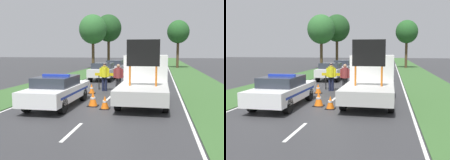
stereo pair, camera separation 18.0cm
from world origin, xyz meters
TOP-DOWN VIEW (x-y plane):
  - ground_plane at (0.00, 0.00)m, footprint 160.00×160.00m
  - lane_markings at (0.00, 11.43)m, footprint 7.89×57.42m
  - grass_verge_left at (-5.78, 20.00)m, footprint 3.58×120.00m
  - grass_verge_right at (5.78, 20.00)m, footprint 3.58×120.00m
  - police_car at (-2.00, -0.54)m, footprint 1.85×4.85m
  - work_truck at (2.00, 1.50)m, footprint 2.30×5.64m
  - road_barrier at (-0.20, 4.93)m, footprint 2.70×0.08m
  - police_officer at (-0.79, 4.40)m, footprint 0.65×0.41m
  - pedestrian_civilian at (0.16, 4.15)m, footprint 0.63×0.40m
  - traffic_cone_near_police at (-0.33, -0.32)m, footprint 0.50×0.50m
  - traffic_cone_centre_front at (-1.34, 3.20)m, footprint 0.44×0.44m
  - traffic_cone_near_truck at (-1.99, 4.03)m, footprint 0.45×0.45m
  - traffic_cone_behind_barrier at (-2.91, 2.33)m, footprint 0.46×0.46m
  - traffic_cone_lane_edge at (0.35, -0.80)m, footprint 0.43×0.43m
  - queued_car_van_white at (-2.19, 10.38)m, footprint 1.91×4.12m
  - queued_car_sedan_silver at (-2.08, 15.85)m, footprint 1.76×4.53m
  - roadside_tree_near_left at (-4.95, 26.61)m, footprint 3.82×3.82m
  - roadside_tree_near_right at (-6.61, 23.76)m, footprint 3.87×3.87m
  - roadside_tree_mid_left at (5.23, 28.24)m, footprint 3.24×3.24m

SIDE VIEW (x-z plane):
  - ground_plane at x=0.00m, z-range 0.00..0.00m
  - lane_markings at x=0.00m, z-range 0.00..0.01m
  - grass_verge_left at x=-5.78m, z-range 0.00..0.03m
  - grass_verge_right at x=5.78m, z-range 0.00..0.03m
  - traffic_cone_lane_edge at x=0.35m, z-range 0.00..0.59m
  - traffic_cone_centre_front at x=-1.34m, z-range 0.00..0.60m
  - traffic_cone_near_truck at x=-1.99m, z-range 0.00..0.62m
  - traffic_cone_behind_barrier at x=-2.91m, z-range 0.00..0.63m
  - traffic_cone_near_police at x=-0.33m, z-range 0.00..0.68m
  - police_car at x=-2.00m, z-range -0.01..1.51m
  - queued_car_sedan_silver at x=-2.08m, z-range 0.03..1.60m
  - queued_car_van_white at x=-2.19m, z-range 0.05..1.58m
  - road_barrier at x=-0.20m, z-range 0.36..1.48m
  - pedestrian_civilian at x=0.16m, z-range 0.15..1.92m
  - police_officer at x=-0.79m, z-range 0.17..1.98m
  - work_truck at x=2.00m, z-range -0.42..2.69m
  - roadside_tree_mid_left at x=5.23m, z-range 1.78..8.84m
  - roadside_tree_near_right at x=-6.61m, z-range 1.72..9.30m
  - roadside_tree_near_left at x=-4.95m, z-range 1.90..9.81m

